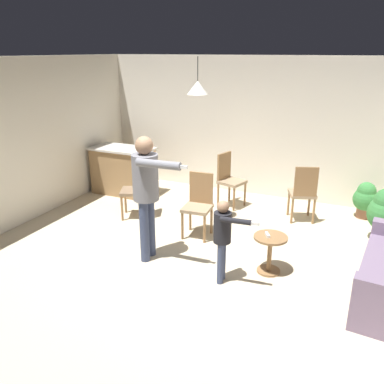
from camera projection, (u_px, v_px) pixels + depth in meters
name	position (u px, v px, depth m)	size (l,w,h in m)	color
ground	(190.00, 264.00, 5.54)	(7.68, 7.68, 0.00)	beige
wall_back	(258.00, 128.00, 7.83)	(6.40, 0.10, 2.70)	silver
wall_left	(6.00, 146.00, 6.33)	(0.10, 6.40, 2.70)	silver
kitchen_counter	(123.00, 170.00, 8.13)	(1.26, 0.66, 0.95)	#99754C
side_table_by_couch	(270.00, 250.00, 5.23)	(0.44, 0.44, 0.52)	olive
person_adult	(147.00, 185.00, 5.34)	(0.87, 0.51, 1.75)	#384260
person_child	(223.00, 233.00, 4.90)	(0.59, 0.32, 1.09)	#384260
dining_chair_by_counter	(137.00, 187.00, 6.93)	(0.55, 0.55, 1.00)	olive
dining_chair_near_wall	(303.00, 191.00, 6.74)	(0.54, 0.54, 1.00)	olive
dining_chair_centre_back	(229.00, 177.00, 7.46)	(0.52, 0.52, 1.00)	olive
dining_chair_spare	(199.00, 202.00, 6.25)	(0.45, 0.45, 1.00)	olive
potted_plant_corner	(366.00, 198.00, 6.95)	(0.42, 0.42, 0.65)	brown
spare_remote_on_table	(267.00, 235.00, 5.17)	(0.04, 0.13, 0.04)	white
ceiling_light_pendant	(198.00, 87.00, 6.07)	(0.32, 0.32, 0.55)	silver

